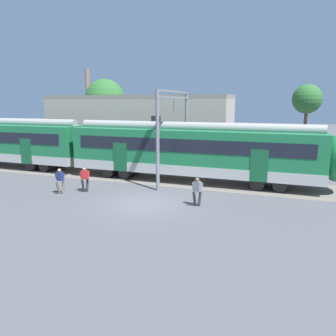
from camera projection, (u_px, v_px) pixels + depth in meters
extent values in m
plane|color=#515156|center=(143.00, 204.00, 18.73)|extent=(160.00, 160.00, 0.00)
cube|color=slate|center=(66.00, 171.00, 27.81)|extent=(80.00, 4.40, 0.01)
cube|color=#B7B7B2|center=(190.00, 167.00, 23.95)|extent=(18.00, 3.06, 0.70)
cube|color=#1E7542|center=(191.00, 146.00, 23.64)|extent=(18.00, 3.00, 2.40)
cube|color=black|center=(185.00, 146.00, 22.21)|extent=(16.56, 0.03, 0.90)
cube|color=#165731|center=(259.00, 166.00, 20.76)|extent=(1.10, 0.04, 2.10)
cube|color=#165731|center=(120.00, 157.00, 24.05)|extent=(1.10, 0.04, 2.10)
cylinder|color=#9C9C97|center=(191.00, 127.00, 23.37)|extent=(17.64, 0.70, 0.70)
cube|color=black|center=(156.00, 119.00, 24.16)|extent=(0.70, 0.12, 0.40)
cylinder|color=black|center=(280.00, 182.00, 21.98)|extent=(0.90, 2.40, 0.90)
cylinder|color=black|center=(259.00, 180.00, 22.45)|extent=(0.90, 2.40, 0.90)
cylinder|color=black|center=(130.00, 170.00, 25.69)|extent=(0.90, 2.40, 0.90)
cylinder|color=black|center=(115.00, 169.00, 26.15)|extent=(0.90, 2.40, 0.90)
cube|color=#165731|center=(26.00, 151.00, 26.94)|extent=(1.10, 0.04, 2.10)
cylinder|color=black|center=(53.00, 164.00, 28.16)|extent=(0.90, 2.40, 0.90)
cylinder|color=black|center=(39.00, 163.00, 28.62)|extent=(0.90, 2.40, 0.90)
cylinder|color=#6B6051|center=(58.00, 188.00, 20.64)|extent=(0.15, 0.35, 0.87)
cylinder|color=#6B6051|center=(63.00, 187.00, 20.84)|extent=(0.15, 0.35, 0.87)
cube|color=navy|center=(60.00, 176.00, 20.60)|extent=(0.36, 0.24, 0.56)
cylinder|color=navy|center=(64.00, 177.00, 20.61)|extent=(0.09, 0.25, 0.52)
cylinder|color=navy|center=(56.00, 177.00, 20.60)|extent=(0.09, 0.25, 0.52)
sphere|color=beige|center=(59.00, 170.00, 20.50)|extent=(0.22, 0.22, 0.22)
sphere|color=black|center=(59.00, 170.00, 20.51)|extent=(0.20, 0.20, 0.20)
cylinder|color=#28282D|center=(83.00, 186.00, 21.07)|extent=(0.22, 0.38, 0.87)
cylinder|color=#28282D|center=(87.00, 185.00, 21.32)|extent=(0.22, 0.38, 0.87)
cube|color=red|center=(85.00, 175.00, 21.05)|extent=(0.40, 0.31, 0.56)
cylinder|color=red|center=(88.00, 175.00, 21.11)|extent=(0.14, 0.26, 0.52)
cylinder|color=red|center=(81.00, 176.00, 21.02)|extent=(0.14, 0.26, 0.52)
sphere|color=beige|center=(84.00, 169.00, 20.96)|extent=(0.22, 0.22, 0.22)
sphere|color=black|center=(84.00, 168.00, 20.97)|extent=(0.20, 0.20, 0.20)
cube|color=navy|center=(86.00, 174.00, 21.22)|extent=(0.31, 0.21, 0.40)
cylinder|color=#28282D|center=(195.00, 199.00, 18.23)|extent=(0.23, 0.38, 0.87)
cylinder|color=#28282D|center=(200.00, 198.00, 18.36)|extent=(0.23, 0.38, 0.87)
cube|color=gray|center=(197.00, 186.00, 18.15)|extent=(0.41, 0.32, 0.56)
cylinder|color=gray|center=(202.00, 187.00, 18.11)|extent=(0.15, 0.26, 0.52)
cylinder|color=gray|center=(193.00, 187.00, 18.21)|extent=(0.15, 0.26, 0.52)
sphere|color=#9E7051|center=(197.00, 179.00, 18.06)|extent=(0.22, 0.22, 0.22)
sphere|color=black|center=(198.00, 179.00, 18.07)|extent=(0.20, 0.20, 0.20)
cylinder|color=gray|center=(158.00, 141.00, 21.00)|extent=(0.24, 0.24, 6.50)
cylinder|color=gray|center=(186.00, 133.00, 26.90)|extent=(0.24, 0.24, 6.50)
cube|color=gray|center=(174.00, 92.00, 23.32)|extent=(0.20, 6.40, 0.16)
cube|color=gray|center=(174.00, 97.00, 23.39)|extent=(0.20, 6.40, 0.16)
cylinder|color=black|center=(174.00, 106.00, 23.51)|extent=(0.03, 0.03, 1.00)
cube|color=#B2A899|center=(137.00, 129.00, 33.96)|extent=(19.19, 5.00, 6.00)
cube|color=gray|center=(137.00, 97.00, 33.33)|extent=(19.19, 5.00, 0.40)
cylinder|color=#8C6656|center=(88.00, 84.00, 34.97)|extent=(0.50, 0.50, 3.20)
cylinder|color=brown|center=(304.00, 134.00, 33.36)|extent=(0.32, 0.32, 5.01)
sphere|color=#2D662D|center=(307.00, 99.00, 32.66)|extent=(2.90, 2.90, 2.90)
cylinder|color=brown|center=(106.00, 134.00, 36.32)|extent=(0.32, 0.32, 4.56)
sphere|color=#2D662D|center=(105.00, 99.00, 35.57)|extent=(4.28, 4.28, 4.28)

